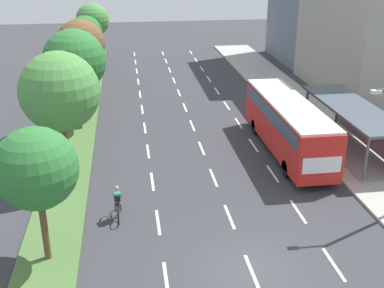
{
  "coord_description": "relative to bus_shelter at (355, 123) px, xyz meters",
  "views": [
    {
      "loc": [
        -4.63,
        -15.39,
        12.24
      ],
      "look_at": [
        -0.92,
        10.81,
        1.2
      ],
      "focal_mm": 44.49,
      "sensor_mm": 36.0,
      "label": 1
    }
  ],
  "objects": [
    {
      "name": "median_strip",
      "position": [
        -17.83,
        8.88,
        -1.81
      ],
      "size": [
        2.6,
        52.0,
        0.12
      ],
      "primitive_type": "cube",
      "color": "#4C7038",
      "rests_on": "ground"
    },
    {
      "name": "median_tree_fourth",
      "position": [
        -17.77,
        14.08,
        2.83
      ],
      "size": [
        4.07,
        4.07,
        6.63
      ],
      "color": "brown",
      "rests_on": "median_strip"
    },
    {
      "name": "building_near_right",
      "position": [
        7.39,
        12.84,
        5.21
      ],
      "size": [
        8.71,
        14.03,
        14.16
      ],
      "primitive_type": "cube",
      "color": "#A39E93",
      "rests_on": "ground"
    },
    {
      "name": "ground_plane",
      "position": [
        -9.53,
        -11.12,
        -1.87
      ],
      "size": [
        140.0,
        140.0,
        0.0
      ],
      "primitive_type": "plane",
      "color": "#38383D"
    },
    {
      "name": "lane_divider_center",
      "position": [
        -9.53,
        8.19,
        -1.86
      ],
      "size": [
        0.14,
        49.63,
        0.01
      ],
      "color": "white",
      "rests_on": "ground"
    },
    {
      "name": "median_tree_fifth",
      "position": [
        -17.91,
        21.84,
        2.48
      ],
      "size": [
        3.31,
        3.31,
        5.9
      ],
      "color": "brown",
      "rests_on": "median_strip"
    },
    {
      "name": "median_tree_second",
      "position": [
        -17.71,
        -1.44,
        3.23
      ],
      "size": [
        4.3,
        4.3,
        7.13
      ],
      "color": "brown",
      "rests_on": "median_strip"
    },
    {
      "name": "median_tree_third",
      "position": [
        -17.61,
        6.32,
        3.14
      ],
      "size": [
        4.32,
        4.32,
        7.05
      ],
      "color": "brown",
      "rests_on": "median_strip"
    },
    {
      "name": "bus",
      "position": [
        -4.28,
        0.42,
        0.2
      ],
      "size": [
        2.54,
        11.29,
        3.37
      ],
      "color": "red",
      "rests_on": "ground"
    },
    {
      "name": "cyclist",
      "position": [
        -14.9,
        -6.27,
        -1.08
      ],
      "size": [
        0.46,
        1.82,
        1.71
      ],
      "color": "black",
      "rests_on": "ground"
    },
    {
      "name": "sidewalk_right",
      "position": [
        -0.28,
        8.88,
        -1.79
      ],
      "size": [
        4.5,
        52.0,
        0.15
      ],
      "primitive_type": "cube",
      "color": "#ADAAA3",
      "rests_on": "ground"
    },
    {
      "name": "lane_divider_right",
      "position": [
        -6.03,
        8.19,
        -1.86
      ],
      "size": [
        0.14,
        49.63,
        0.01
      ],
      "color": "white",
      "rests_on": "ground"
    },
    {
      "name": "median_tree_farthest",
      "position": [
        -17.6,
        29.6,
        2.62
      ],
      "size": [
        3.75,
        3.75,
        6.26
      ],
      "color": "brown",
      "rests_on": "median_strip"
    },
    {
      "name": "lane_divider_left",
      "position": [
        -13.03,
        8.19,
        -1.86
      ],
      "size": [
        0.14,
        49.63,
        0.01
      ],
      "color": "white",
      "rests_on": "ground"
    },
    {
      "name": "median_tree_nearest",
      "position": [
        -17.82,
        -9.2,
        2.39
      ],
      "size": [
        3.31,
        3.31,
        5.81
      ],
      "color": "brown",
      "rests_on": "median_strip"
    },
    {
      "name": "bus_shelter",
      "position": [
        0.0,
        0.0,
        0.0
      ],
      "size": [
        2.9,
        9.94,
        2.86
      ],
      "color": "gray",
      "rests_on": "sidewalk_right"
    }
  ]
}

